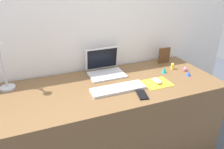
# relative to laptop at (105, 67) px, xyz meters

# --- Properties ---
(back_wall) EXTENTS (2.96, 0.05, 1.48)m
(back_wall) POSITION_rel_laptop_xyz_m (-0.04, 0.16, -0.06)
(back_wall) COLOR silver
(back_wall) RESTS_ON ground_plane
(desk) EXTENTS (1.76, 0.70, 0.74)m
(desk) POSITION_rel_laptop_xyz_m (-0.04, -0.23, -0.42)
(desk) COLOR brown
(desk) RESTS_ON ground_plane
(laptop) EXTENTS (0.30, 0.24, 0.21)m
(laptop) POSITION_rel_laptop_xyz_m (0.00, 0.00, 0.00)
(laptop) COLOR silver
(laptop) RESTS_ON desk
(keyboard) EXTENTS (0.41, 0.13, 0.02)m
(keyboard) POSITION_rel_laptop_xyz_m (-0.01, -0.32, -0.04)
(keyboard) COLOR silver
(keyboard) RESTS_ON desk
(mousepad) EXTENTS (0.21, 0.17, 0.00)m
(mousepad) POSITION_rel_laptop_xyz_m (0.32, -0.34, -0.05)
(mousepad) COLOR yellow
(mousepad) RESTS_ON desk
(mouse) EXTENTS (0.06, 0.10, 0.03)m
(mouse) POSITION_rel_laptop_xyz_m (0.32, -0.33, -0.03)
(mouse) COLOR silver
(mouse) RESTS_ON mousepad
(cell_phone) EXTENTS (0.09, 0.14, 0.01)m
(cell_phone) POSITION_rel_laptop_xyz_m (0.12, -0.46, -0.05)
(cell_phone) COLOR black
(cell_phone) RESTS_ON desk
(desk_lamp) EXTENTS (0.11, 0.16, 0.38)m
(desk_lamp) POSITION_rel_laptop_xyz_m (-0.78, -0.03, 0.12)
(desk_lamp) COLOR #B7B7BC
(desk_lamp) RESTS_ON desk
(picture_frame) EXTENTS (0.12, 0.02, 0.15)m
(picture_frame) POSITION_rel_laptop_xyz_m (0.62, 0.02, 0.02)
(picture_frame) COLOR brown
(picture_frame) RESTS_ON desk
(toy_figurine_pink) EXTENTS (0.03, 0.03, 0.04)m
(toy_figurine_pink) POSITION_rel_laptop_xyz_m (0.68, -0.22, -0.04)
(toy_figurine_pink) COLOR pink
(toy_figurine_pink) RESTS_ON desk
(toy_figurine_teal) EXTENTS (0.04, 0.04, 0.05)m
(toy_figurine_teal) POSITION_rel_laptop_xyz_m (0.49, -0.18, -0.03)
(toy_figurine_teal) COLOR teal
(toy_figurine_teal) RESTS_ON desk
(toy_figurine_yellow) EXTENTS (0.03, 0.03, 0.06)m
(toy_figurine_yellow) POSITION_rel_laptop_xyz_m (0.60, -0.14, -0.02)
(toy_figurine_yellow) COLOR yellow
(toy_figurine_yellow) RESTS_ON desk
(toy_figurine_blue) EXTENTS (0.04, 0.04, 0.05)m
(toy_figurine_blue) POSITION_rel_laptop_xyz_m (0.65, -0.31, -0.03)
(toy_figurine_blue) COLOR blue
(toy_figurine_blue) RESTS_ON desk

